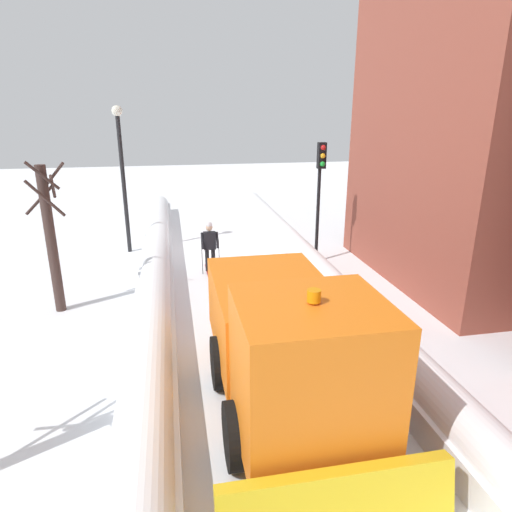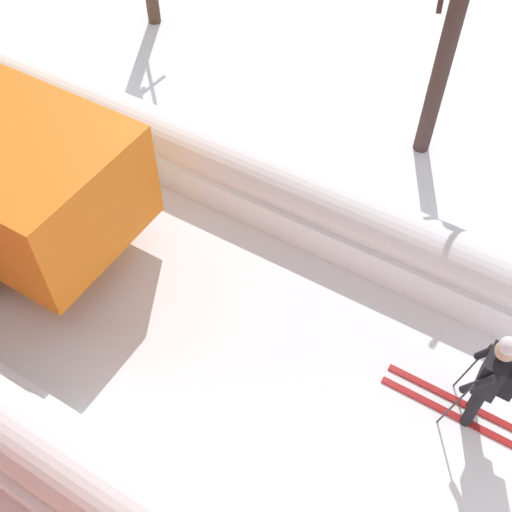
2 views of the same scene
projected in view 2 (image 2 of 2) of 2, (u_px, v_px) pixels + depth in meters
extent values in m
plane|color=white|center=(8.00, 226.00, 10.18)|extent=(80.00, 80.00, 0.00)
cube|color=white|center=(107.00, 125.00, 11.36)|extent=(1.10, 36.00, 0.56)
cylinder|color=white|center=(104.00, 112.00, 11.14)|extent=(0.90, 34.20, 0.90)
cube|color=orange|center=(13.00, 175.00, 8.91)|extent=(2.30, 3.40, 1.60)
cylinder|color=black|center=(71.00, 167.00, 10.26)|extent=(0.25, 1.10, 1.10)
cylinder|color=black|center=(473.00, 407.00, 7.73)|extent=(0.14, 0.14, 0.82)
cylinder|color=black|center=(479.00, 393.00, 7.85)|extent=(0.14, 0.14, 0.82)
cube|color=black|center=(493.00, 372.00, 7.23)|extent=(0.42, 0.26, 0.62)
cube|color=black|center=(512.00, 379.00, 7.14)|extent=(0.32, 0.16, 0.44)
sphere|color=tan|center=(506.00, 351.00, 6.87)|extent=(0.24, 0.24, 0.24)
sphere|color=silver|center=(509.00, 346.00, 6.79)|extent=(0.22, 0.22, 0.22)
cylinder|color=black|center=(478.00, 384.00, 7.10)|extent=(0.09, 0.33, 0.56)
cylinder|color=black|center=(493.00, 350.00, 7.38)|extent=(0.09, 0.33, 0.56)
cube|color=maroon|center=(447.00, 412.00, 8.12)|extent=(0.09, 1.80, 0.03)
cube|color=maroon|center=(452.00, 398.00, 8.23)|extent=(0.09, 1.80, 0.03)
cylinder|color=#262628|center=(455.00, 404.00, 7.55)|extent=(0.02, 0.19, 1.19)
cylinder|color=#262628|center=(471.00, 366.00, 7.87)|extent=(0.02, 0.19, 1.19)
cylinder|color=#3F2E29|center=(448.00, 46.00, 9.78)|extent=(0.28, 0.28, 4.15)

